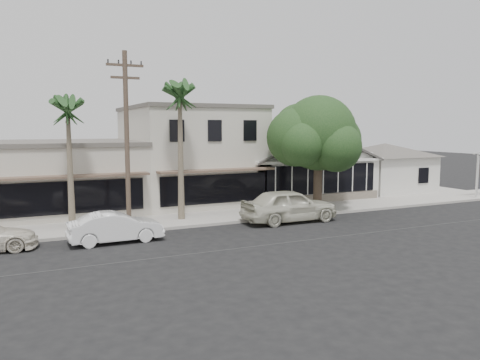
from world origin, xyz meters
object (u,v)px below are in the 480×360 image
car_0 (289,205)px  shade_tree (316,135)px  utility_pole (127,138)px  car_1 (116,227)px

car_0 → shade_tree: size_ratio=0.75×
utility_pole → shade_tree: bearing=5.8°
utility_pole → car_1: bearing=-118.9°
car_1 → shade_tree: bearing=-78.3°
car_0 → utility_pole: bearing=83.1°
utility_pole → shade_tree: size_ratio=1.24×
utility_pole → car_1: 4.56m
utility_pole → car_0: utility_pole is taller
car_1 → shade_tree: 13.91m
shade_tree → car_1: bearing=-167.0°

